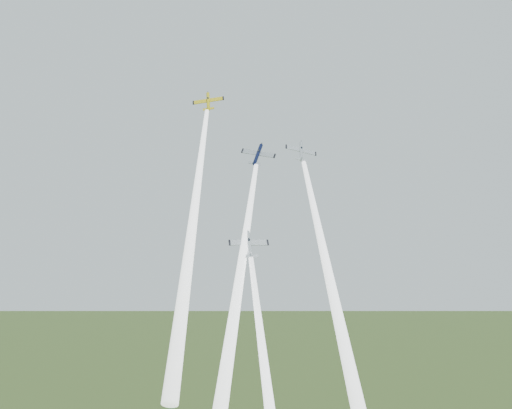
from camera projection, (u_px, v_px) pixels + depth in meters
name	position (u px, v px, depth m)	size (l,w,h in m)	color
plane_yellow	(208.00, 101.00, 146.11)	(7.29, 7.24, 1.14)	yellow
smoke_trail_yellow	(192.00, 231.00, 122.06)	(2.81, 2.81, 68.41)	white
plane_navy	(258.00, 154.00, 137.71)	(7.52, 7.46, 1.18)	black
smoke_trail_navy	(237.00, 296.00, 115.14)	(2.81, 2.81, 64.81)	white
plane_silver_right	(301.00, 151.00, 132.64)	(6.76, 6.71, 1.06)	#B2B9C1
smoke_trail_silver_right	(336.00, 306.00, 109.21)	(2.81, 2.81, 67.69)	white
plane_silver_low	(249.00, 244.00, 122.13)	(7.77, 7.71, 1.22)	#B7BFC6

